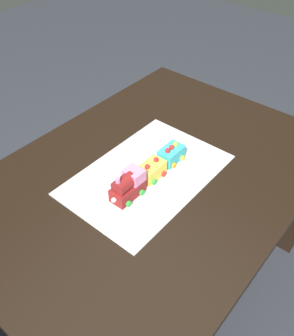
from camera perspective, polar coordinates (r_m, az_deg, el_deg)
name	(u,v)px	position (r m, az deg, el deg)	size (l,w,h in m)	color
ground_plane	(151,280)	(1.95, 0.57, -16.95)	(8.00, 8.00, 0.00)	#2D3038
dining_table	(152,193)	(1.45, 0.74, -3.84)	(1.40, 1.00, 0.74)	black
cake_board	(147,174)	(1.36, 0.00, -1.00)	(0.60, 0.40, 0.00)	silver
cake_locomotive	(128,186)	(1.25, -3.00, -2.75)	(0.14, 0.08, 0.12)	maroon
cake_car_hopper_lemon	(152,170)	(1.33, 0.74, -0.32)	(0.10, 0.08, 0.07)	#F4E04C
cake_car_caboose_turquoise	(171,154)	(1.40, 3.79, 2.18)	(0.10, 0.08, 0.07)	#38B7C6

